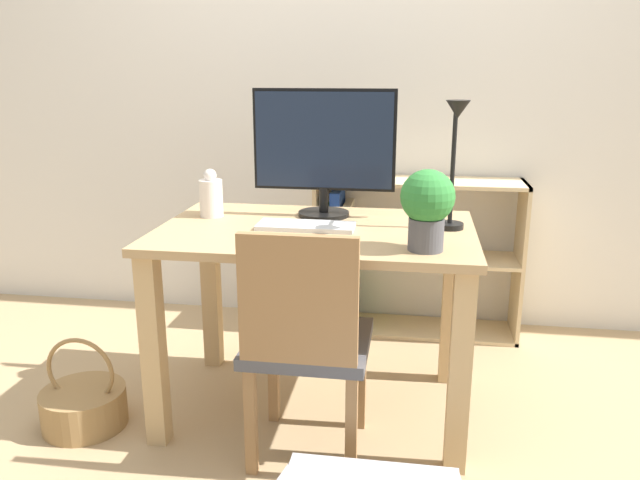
{
  "coord_description": "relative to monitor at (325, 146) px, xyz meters",
  "views": [
    {
      "loc": [
        0.35,
        -2.15,
        1.28
      ],
      "look_at": [
        0.0,
        0.1,
        0.65
      ],
      "focal_mm": 35.0,
      "sensor_mm": 36.0,
      "label": 1
    }
  ],
  "objects": [
    {
      "name": "bookshelf",
      "position": [
        0.2,
        0.62,
        -0.64
      ],
      "size": [
        0.99,
        0.28,
        0.77
      ],
      "color": "#D8BC8C",
      "rests_on": "ground_plane"
    },
    {
      "name": "chair",
      "position": [
        0.02,
        -0.53,
        -0.55
      ],
      "size": [
        0.4,
        0.4,
        0.82
      ],
      "rotation": [
        0.0,
        0.0,
        -0.06
      ],
      "color": "#4C4C51",
      "rests_on": "ground_plane"
    },
    {
      "name": "desk_lamp",
      "position": [
        0.47,
        -0.18,
        0.01
      ],
      "size": [
        0.1,
        0.19,
        0.46
      ],
      "color": "black",
      "rests_on": "desk"
    },
    {
      "name": "basket",
      "position": [
        -0.83,
        -0.45,
        -0.92
      ],
      "size": [
        0.31,
        0.31,
        0.35
      ],
      "color": "#997547",
      "rests_on": "ground_plane"
    },
    {
      "name": "keyboard",
      "position": [
        -0.04,
        -0.2,
        -0.26
      ],
      "size": [
        0.35,
        0.14,
        0.02
      ],
      "color": "silver",
      "rests_on": "desk"
    },
    {
      "name": "wall_back",
      "position": [
        -0.0,
        0.8,
        0.3
      ],
      "size": [
        8.0,
        0.05,
        2.6
      ],
      "color": "silver",
      "rests_on": "ground_plane"
    },
    {
      "name": "vase",
      "position": [
        -0.43,
        -0.08,
        -0.19
      ],
      "size": [
        0.09,
        0.09,
        0.19
      ],
      "color": "silver",
      "rests_on": "desk"
    },
    {
      "name": "monitor",
      "position": [
        0.0,
        0.0,
        0.0
      ],
      "size": [
        0.54,
        0.2,
        0.48
      ],
      "color": "black",
      "rests_on": "desk"
    },
    {
      "name": "potted_plant",
      "position": [
        0.39,
        -0.42,
        -0.13
      ],
      "size": [
        0.17,
        0.17,
        0.26
      ],
      "color": "#4C4C51",
      "rests_on": "desk"
    },
    {
      "name": "desk",
      "position": [
        -0.0,
        -0.2,
        -0.42
      ],
      "size": [
        1.14,
        0.73,
        0.72
      ],
      "color": "tan",
      "rests_on": "ground_plane"
    },
    {
      "name": "ground_plane",
      "position": [
        -0.0,
        -0.2,
        -1.0
      ],
      "size": [
        10.0,
        10.0,
        0.0
      ],
      "primitive_type": "plane",
      "color": "tan"
    }
  ]
}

